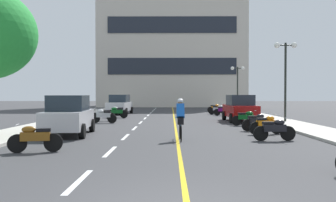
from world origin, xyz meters
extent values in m
plane|color=#38383A|center=(0.00, 21.00, 0.00)|extent=(140.00, 140.00, 0.00)
cube|color=#B7B2A8|center=(-7.20, 24.00, 0.06)|extent=(2.40, 72.00, 0.12)
cube|color=#B7B2A8|center=(7.20, 24.00, 0.06)|extent=(2.40, 72.00, 0.12)
cube|color=silver|center=(-2.00, 2.00, 0.00)|extent=(0.14, 2.20, 0.01)
cube|color=silver|center=(-2.00, 6.00, 0.00)|extent=(0.14, 2.20, 0.01)
cube|color=silver|center=(-2.00, 10.00, 0.00)|extent=(0.14, 2.20, 0.01)
cube|color=silver|center=(-2.00, 14.00, 0.00)|extent=(0.14, 2.20, 0.01)
cube|color=silver|center=(-2.00, 18.00, 0.00)|extent=(0.14, 2.20, 0.01)
cube|color=silver|center=(-2.00, 22.00, 0.00)|extent=(0.14, 2.20, 0.01)
cube|color=silver|center=(-2.00, 26.00, 0.00)|extent=(0.14, 2.20, 0.01)
cube|color=silver|center=(-2.00, 30.00, 0.00)|extent=(0.14, 2.20, 0.01)
cube|color=silver|center=(-2.00, 34.00, 0.00)|extent=(0.14, 2.20, 0.01)
cube|color=silver|center=(-2.00, 38.00, 0.00)|extent=(0.14, 2.20, 0.01)
cube|color=silver|center=(-2.00, 42.00, 0.00)|extent=(0.14, 2.20, 0.01)
cube|color=silver|center=(-2.00, 46.00, 0.00)|extent=(0.14, 2.20, 0.01)
cube|color=gold|center=(0.25, 24.00, 0.00)|extent=(0.12, 66.00, 0.01)
cube|color=beige|center=(0.17, 49.29, 9.68)|extent=(21.55, 8.58, 19.35)
cube|color=#1E232D|center=(0.17, 44.95, 5.81)|extent=(18.11, 0.10, 2.32)
cube|color=#1E232D|center=(0.17, 44.95, 11.61)|extent=(18.11, 0.10, 2.32)
cylinder|color=black|center=(7.38, 17.57, 2.65)|extent=(0.14, 0.14, 5.06)
cylinder|color=black|center=(7.38, 17.57, 5.03)|extent=(1.10, 0.08, 0.08)
sphere|color=white|center=(6.83, 17.57, 5.03)|extent=(0.36, 0.36, 0.36)
sphere|color=white|center=(7.93, 17.57, 5.03)|extent=(0.36, 0.36, 0.36)
cylinder|color=black|center=(7.03, 32.26, 2.43)|extent=(0.14, 0.14, 4.62)
cylinder|color=black|center=(7.03, 32.26, 4.59)|extent=(1.10, 0.08, 0.08)
sphere|color=white|center=(6.48, 32.26, 4.59)|extent=(0.36, 0.36, 0.36)
sphere|color=white|center=(7.58, 32.26, 4.59)|extent=(0.36, 0.36, 0.36)
cylinder|color=black|center=(-5.63, 12.03, 0.32)|extent=(0.27, 0.65, 0.64)
cylinder|color=black|center=(-3.94, 12.16, 0.32)|extent=(0.27, 0.65, 0.64)
cylinder|color=black|center=(-5.43, 9.24, 0.32)|extent=(0.27, 0.65, 0.64)
cylinder|color=black|center=(-3.74, 9.36, 0.32)|extent=(0.27, 0.65, 0.64)
cube|color=#B7B7BC|center=(-4.68, 10.70, 0.72)|extent=(2.00, 4.31, 0.80)
cube|color=#1E2833|center=(-4.68, 10.70, 1.47)|extent=(1.71, 2.31, 0.70)
cylinder|color=black|center=(3.85, 20.36, 0.32)|extent=(0.24, 0.65, 0.64)
cylinder|color=black|center=(5.55, 20.41, 0.32)|extent=(0.24, 0.65, 0.64)
cylinder|color=black|center=(3.92, 17.56, 0.32)|extent=(0.24, 0.65, 0.64)
cylinder|color=black|center=(5.62, 17.61, 0.32)|extent=(0.24, 0.65, 0.64)
cube|color=maroon|center=(4.74, 18.98, 0.72)|extent=(1.81, 4.24, 0.80)
cube|color=#1E2833|center=(4.74, 18.98, 1.47)|extent=(1.62, 2.24, 0.70)
cylinder|color=black|center=(-5.52, 29.24, 0.32)|extent=(0.26, 0.65, 0.64)
cylinder|color=black|center=(-3.83, 29.12, 0.32)|extent=(0.26, 0.65, 0.64)
cylinder|color=black|center=(-5.71, 26.44, 0.32)|extent=(0.26, 0.65, 0.64)
cylinder|color=black|center=(-4.02, 26.33, 0.32)|extent=(0.26, 0.65, 0.64)
cube|color=#B7B7BC|center=(-4.77, 27.78, 0.72)|extent=(1.98, 4.30, 0.80)
cube|color=#1E2833|center=(-4.77, 27.78, 1.47)|extent=(1.70, 2.30, 0.70)
cylinder|color=black|center=(-4.91, 5.69, 0.30)|extent=(0.61, 0.23, 0.60)
cylinder|color=black|center=(-3.83, 5.93, 0.30)|extent=(0.61, 0.23, 0.60)
cube|color=brown|center=(-4.37, 5.81, 0.52)|extent=(0.94, 0.47, 0.28)
ellipsoid|color=brown|center=(-4.57, 5.76, 0.74)|extent=(0.48, 0.33, 0.22)
cube|color=black|center=(-4.13, 5.86, 0.72)|extent=(0.48, 0.33, 0.10)
cylinder|color=silver|center=(-4.91, 5.69, 0.90)|extent=(0.16, 0.59, 0.03)
cylinder|color=black|center=(4.67, 8.72, 0.30)|extent=(0.60, 0.12, 0.60)
cylinder|color=black|center=(3.57, 8.68, 0.30)|extent=(0.60, 0.12, 0.60)
cube|color=black|center=(4.12, 8.70, 0.52)|extent=(0.91, 0.32, 0.28)
ellipsoid|color=black|center=(4.32, 8.71, 0.74)|extent=(0.45, 0.26, 0.22)
cube|color=black|center=(3.87, 8.69, 0.72)|extent=(0.45, 0.26, 0.10)
cylinder|color=silver|center=(4.67, 8.72, 0.90)|extent=(0.05, 0.60, 0.03)
cylinder|color=black|center=(4.95, 11.17, 0.30)|extent=(0.61, 0.25, 0.60)
cylinder|color=black|center=(3.88, 10.88, 0.30)|extent=(0.61, 0.25, 0.60)
cube|color=orange|center=(4.42, 11.03, 0.52)|extent=(0.94, 0.50, 0.28)
ellipsoid|color=orange|center=(4.61, 11.08, 0.74)|extent=(0.49, 0.35, 0.22)
cube|color=black|center=(4.17, 10.96, 0.72)|extent=(0.49, 0.35, 0.10)
cylinder|color=silver|center=(4.95, 11.17, 0.90)|extent=(0.18, 0.59, 0.03)
cylinder|color=black|center=(4.90, 12.84, 0.30)|extent=(0.60, 0.28, 0.60)
cylinder|color=black|center=(3.85, 12.50, 0.30)|extent=(0.60, 0.28, 0.60)
cube|color=black|center=(4.38, 12.67, 0.52)|extent=(0.94, 0.55, 0.28)
ellipsoid|color=black|center=(4.57, 12.73, 0.74)|extent=(0.49, 0.36, 0.22)
cube|color=black|center=(4.14, 12.59, 0.72)|extent=(0.49, 0.36, 0.10)
cylinder|color=silver|center=(4.90, 12.84, 0.90)|extent=(0.21, 0.58, 0.03)
cylinder|color=black|center=(4.98, 15.55, 0.30)|extent=(0.61, 0.16, 0.60)
cylinder|color=black|center=(3.89, 15.66, 0.30)|extent=(0.61, 0.16, 0.60)
cube|color=#0C4C19|center=(4.43, 15.60, 0.52)|extent=(0.92, 0.37, 0.28)
ellipsoid|color=#0C4C19|center=(4.63, 15.58, 0.74)|extent=(0.46, 0.28, 0.22)
cube|color=black|center=(4.18, 15.63, 0.72)|extent=(0.46, 0.28, 0.10)
cylinder|color=silver|center=(4.98, 15.55, 0.90)|extent=(0.09, 0.60, 0.03)
cylinder|color=black|center=(-4.89, 17.48, 0.30)|extent=(0.61, 0.15, 0.60)
cylinder|color=black|center=(-3.79, 17.39, 0.30)|extent=(0.61, 0.15, 0.60)
cube|color=#B2B2B7|center=(-4.34, 17.44, 0.52)|extent=(0.92, 0.35, 0.28)
ellipsoid|color=#B2B2B7|center=(-4.54, 17.45, 0.74)|extent=(0.46, 0.27, 0.22)
cube|color=black|center=(-4.09, 17.42, 0.72)|extent=(0.46, 0.27, 0.10)
cylinder|color=silver|center=(-4.89, 17.48, 0.90)|extent=(0.08, 0.60, 0.03)
cylinder|color=black|center=(-5.24, 18.98, 0.30)|extent=(0.61, 0.18, 0.60)
cylinder|color=black|center=(-4.15, 19.12, 0.30)|extent=(0.61, 0.18, 0.60)
cube|color=#B2B2B7|center=(-4.70, 19.05, 0.52)|extent=(0.93, 0.39, 0.28)
ellipsoid|color=#B2B2B7|center=(-4.89, 19.02, 0.74)|extent=(0.47, 0.29, 0.22)
cube|color=black|center=(-4.45, 19.08, 0.72)|extent=(0.47, 0.29, 0.10)
cylinder|color=silver|center=(-5.24, 18.98, 0.90)|extent=(0.11, 0.60, 0.03)
cylinder|color=black|center=(-4.75, 22.11, 0.30)|extent=(0.61, 0.14, 0.60)
cylinder|color=black|center=(-3.65, 22.19, 0.30)|extent=(0.61, 0.14, 0.60)
cube|color=#0C4C19|center=(-4.20, 22.15, 0.52)|extent=(0.92, 0.35, 0.28)
ellipsoid|color=#0C4C19|center=(-4.40, 22.13, 0.74)|extent=(0.46, 0.27, 0.22)
cube|color=black|center=(-3.95, 22.16, 0.72)|extent=(0.46, 0.27, 0.10)
cylinder|color=silver|center=(-4.75, 22.11, 0.90)|extent=(0.07, 0.60, 0.03)
cylinder|color=black|center=(-4.92, 23.60, 0.30)|extent=(0.61, 0.20, 0.60)
cylinder|color=black|center=(-3.84, 23.79, 0.30)|extent=(0.61, 0.20, 0.60)
cube|color=#B2B2B7|center=(-4.38, 23.69, 0.52)|extent=(0.93, 0.43, 0.28)
ellipsoid|color=#B2B2B7|center=(-4.58, 23.66, 0.74)|extent=(0.47, 0.31, 0.22)
cube|color=black|center=(-4.13, 23.74, 0.72)|extent=(0.47, 0.31, 0.10)
cylinder|color=silver|center=(-4.92, 23.60, 0.90)|extent=(0.13, 0.60, 0.03)
cylinder|color=black|center=(5.10, 25.35, 0.30)|extent=(0.61, 0.24, 0.60)
cylinder|color=black|center=(4.03, 25.62, 0.30)|extent=(0.61, 0.24, 0.60)
cube|color=#590C59|center=(4.56, 25.48, 0.52)|extent=(0.94, 0.49, 0.28)
ellipsoid|color=#590C59|center=(4.76, 25.43, 0.74)|extent=(0.49, 0.34, 0.22)
cube|color=black|center=(4.32, 25.55, 0.72)|extent=(0.49, 0.34, 0.10)
cylinder|color=silver|center=(5.10, 25.35, 0.90)|extent=(0.18, 0.59, 0.03)
cylinder|color=black|center=(4.85, 27.14, 0.30)|extent=(0.61, 0.18, 0.60)
cylinder|color=black|center=(3.76, 27.29, 0.30)|extent=(0.61, 0.18, 0.60)
cube|color=#B2B2B7|center=(4.31, 27.21, 0.52)|extent=(0.93, 0.39, 0.28)
ellipsoid|color=#B2B2B7|center=(4.51, 27.19, 0.74)|extent=(0.47, 0.30, 0.22)
cube|color=black|center=(4.06, 27.25, 0.72)|extent=(0.47, 0.30, 0.10)
cylinder|color=silver|center=(4.85, 27.14, 0.90)|extent=(0.11, 0.60, 0.03)
cylinder|color=black|center=(5.00, 30.57, 0.30)|extent=(0.60, 0.26, 0.60)
cylinder|color=black|center=(3.94, 30.26, 0.30)|extent=(0.60, 0.26, 0.60)
cube|color=orange|center=(4.47, 30.41, 0.52)|extent=(0.94, 0.52, 0.28)
ellipsoid|color=orange|center=(4.66, 30.47, 0.74)|extent=(0.49, 0.35, 0.22)
cube|color=black|center=(4.23, 30.34, 0.72)|extent=(0.49, 0.35, 0.10)
cylinder|color=silver|center=(5.00, 30.57, 0.90)|extent=(0.20, 0.58, 0.03)
torus|color=black|center=(0.37, 9.47, 0.34)|extent=(0.05, 0.72, 0.72)
torus|color=black|center=(0.38, 8.42, 0.34)|extent=(0.05, 0.72, 0.72)
cylinder|color=blue|center=(0.38, 8.92, 0.64)|extent=(0.06, 0.95, 0.04)
cube|color=black|center=(0.38, 8.77, 0.86)|extent=(0.10, 0.20, 0.06)
cylinder|color=blue|center=(0.37, 9.37, 0.89)|extent=(0.42, 0.04, 0.03)
cube|color=black|center=(0.38, 8.82, 0.79)|extent=(0.25, 0.36, 0.28)
cube|color=blue|center=(0.38, 8.97, 1.19)|extent=(0.33, 0.46, 0.61)
sphere|color=#8C6647|center=(0.37, 9.10, 1.54)|extent=(0.20, 0.20, 0.20)
ellipsoid|color=white|center=(0.37, 9.10, 1.61)|extent=(0.24, 0.26, 0.16)
camera|label=1|loc=(-0.03, -5.69, 1.88)|focal=38.50mm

